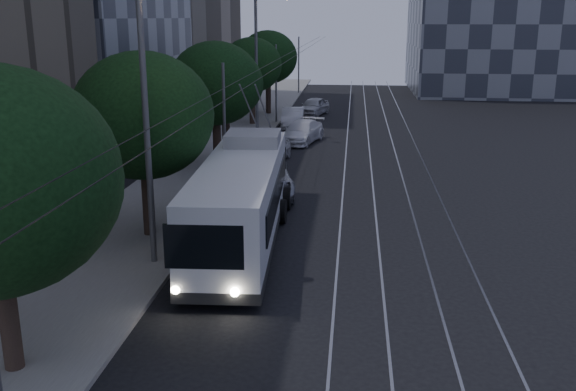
# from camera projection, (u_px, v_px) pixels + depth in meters

# --- Properties ---
(ground) EXTENTS (120.00, 120.00, 0.00)m
(ground) POSITION_uv_depth(u_px,v_px,m) (328.00, 275.00, 20.62)
(ground) COLOR black
(ground) RESTS_ON ground
(sidewalk) EXTENTS (5.00, 90.00, 0.15)m
(sidewalk) POSITION_uv_depth(u_px,v_px,m) (223.00, 147.00, 40.50)
(sidewalk) COLOR gray
(sidewalk) RESTS_ON ground
(tram_rails) EXTENTS (4.52, 90.00, 0.02)m
(tram_rails) POSITION_uv_depth(u_px,v_px,m) (382.00, 151.00, 39.53)
(tram_rails) COLOR gray
(tram_rails) RESTS_ON ground
(overhead_wires) EXTENTS (2.23, 90.00, 6.00)m
(overhead_wires) POSITION_uv_depth(u_px,v_px,m) (262.00, 93.00, 39.34)
(overhead_wires) COLOR black
(overhead_wires) RESTS_ON ground
(trolleybus) EXTENTS (3.10, 12.18, 5.63)m
(trolleybus) POSITION_uv_depth(u_px,v_px,m) (242.00, 199.00, 23.18)
(trolleybus) COLOR silver
(trolleybus) RESTS_ON ground
(pickup_silver) EXTENTS (3.81, 6.35, 1.65)m
(pickup_silver) POSITION_uv_depth(u_px,v_px,m) (262.00, 178.00, 29.70)
(pickup_silver) COLOR #9A9BA1
(pickup_silver) RESTS_ON ground
(car_white_a) EXTENTS (2.11, 4.23, 1.38)m
(car_white_a) POSITION_uv_depth(u_px,v_px,m) (272.00, 150.00, 36.57)
(car_white_a) COLOR #B8B8BC
(car_white_a) RESTS_ON ground
(car_white_b) EXTENTS (3.12, 5.20, 1.41)m
(car_white_b) POSITION_uv_depth(u_px,v_px,m) (302.00, 132.00, 42.21)
(car_white_b) COLOR white
(car_white_b) RESTS_ON ground
(car_white_c) EXTENTS (1.84, 4.61, 1.49)m
(car_white_c) POSITION_uv_depth(u_px,v_px,m) (293.00, 118.00, 47.61)
(car_white_c) COLOR #B8B7BB
(car_white_c) RESTS_ON ground
(car_white_d) EXTENTS (2.82, 4.64, 1.48)m
(car_white_d) POSITION_uv_depth(u_px,v_px,m) (314.00, 106.00, 53.86)
(car_white_d) COLOR #B9B8BD
(car_white_d) RESTS_ON ground
(tree_1) EXTENTS (5.09, 5.09, 6.90)m
(tree_1) POSITION_uv_depth(u_px,v_px,m) (143.00, 116.00, 22.90)
(tree_1) COLOR black
(tree_1) RESTS_ON ground
(tree_2) EXTENTS (4.81, 4.81, 6.85)m
(tree_2) POSITION_uv_depth(u_px,v_px,m) (215.00, 84.00, 33.21)
(tree_2) COLOR black
(tree_2) RESTS_ON ground
(tree_3) EXTENTS (4.33, 4.33, 6.36)m
(tree_3) POSITION_uv_depth(u_px,v_px,m) (225.00, 84.00, 35.65)
(tree_3) COLOR black
(tree_3) RESTS_ON ground
(tree_4) EXTENTS (4.54, 4.54, 6.58)m
(tree_4) POSITION_uv_depth(u_px,v_px,m) (252.00, 65.00, 47.81)
(tree_4) COLOR black
(tree_4) RESTS_ON ground
(tree_5) EXTENTS (4.85, 4.85, 6.97)m
(tree_5) POSITION_uv_depth(u_px,v_px,m) (268.00, 57.00, 52.98)
(tree_5) COLOR black
(tree_5) RESTS_ON ground
(streetlamp_near) EXTENTS (2.29, 0.44, 9.37)m
(streetlamp_near) POSITION_uv_depth(u_px,v_px,m) (157.00, 95.00, 19.86)
(streetlamp_near) COLOR slate
(streetlamp_near) RESTS_ON ground
(streetlamp_far) EXTENTS (2.37, 0.44, 9.77)m
(streetlamp_far) POSITION_uv_depth(u_px,v_px,m) (262.00, 50.00, 41.98)
(streetlamp_far) COLOR slate
(streetlamp_far) RESTS_ON ground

